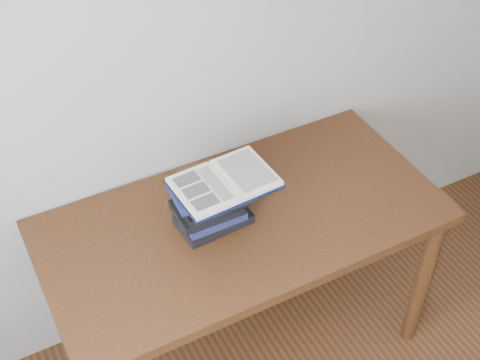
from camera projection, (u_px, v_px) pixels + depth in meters
desk at (243, 236)px, 2.44m from camera, size 1.44×0.72×0.77m
book_stack at (210, 205)px, 2.30m from camera, size 0.27×0.18×0.19m
open_book at (225, 182)px, 2.23m from camera, size 0.35×0.25×0.03m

